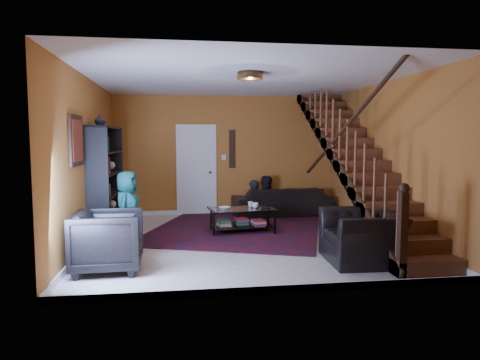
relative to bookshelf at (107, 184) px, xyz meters
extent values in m
plane|color=beige|center=(2.40, -0.60, -0.96)|extent=(5.50, 5.50, 0.00)
plane|color=#A16123|center=(2.40, 2.15, 0.44)|extent=(5.20, 0.00, 5.20)
plane|color=#A16123|center=(2.40, -3.35, 0.44)|extent=(5.20, 0.00, 5.20)
plane|color=#A16123|center=(-0.20, -0.60, 0.44)|extent=(0.00, 5.50, 5.50)
plane|color=#A16123|center=(5.00, -0.60, 0.44)|extent=(0.00, 5.50, 5.50)
plane|color=white|center=(2.40, -0.60, 1.84)|extent=(5.50, 5.50, 0.00)
cube|color=silver|center=(2.40, 2.14, -0.91)|extent=(5.20, 0.02, 0.10)
cube|color=silver|center=(-0.19, -0.60, -0.91)|extent=(0.02, 5.50, 0.10)
cube|color=#A16123|center=(4.53, -0.60, 0.36)|extent=(0.95, 4.92, 2.83)
cube|color=black|center=(4.07, -0.60, 0.44)|extent=(0.04, 5.02, 3.02)
cylinder|color=black|center=(4.10, -0.60, 0.89)|extent=(0.07, 4.20, 2.44)
cube|color=black|center=(4.10, -3.00, -0.41)|extent=(0.10, 0.10, 1.10)
cube|color=black|center=(0.00, 0.00, 0.04)|extent=(0.35, 1.80, 2.00)
cube|color=black|center=(0.00, 0.00, -0.56)|extent=(0.35, 1.72, 0.03)
cube|color=black|center=(0.00, 0.00, 0.20)|extent=(0.35, 1.72, 0.03)
cube|color=silver|center=(1.70, 2.12, 0.06)|extent=(0.82, 0.05, 2.05)
cube|color=maroon|center=(-0.17, -1.50, 0.79)|extent=(0.04, 0.74, 0.74)
cube|color=black|center=(2.55, 2.13, 0.59)|extent=(0.14, 0.03, 0.90)
cylinder|color=#3F2814|center=(2.40, -1.40, 1.78)|extent=(0.40, 0.40, 0.10)
cube|color=#460C14|center=(2.43, 0.31, -0.96)|extent=(4.18, 4.46, 0.02)
imported|color=black|center=(3.68, 1.70, -0.64)|extent=(2.32, 1.06, 0.66)
imported|color=black|center=(0.35, -2.17, -0.55)|extent=(0.93, 0.90, 0.82)
imported|color=black|center=(3.90, -2.23, -0.60)|extent=(1.04, 1.17, 0.73)
imported|color=black|center=(3.00, 1.75, -0.77)|extent=(0.47, 0.31, 1.29)
imported|color=black|center=(3.29, 1.75, -0.72)|extent=(0.74, 0.61, 1.38)
imported|color=#19615E|center=(0.45, -0.89, -0.33)|extent=(0.49, 0.67, 1.26)
cube|color=black|center=(1.92, -0.32, -0.74)|extent=(0.03, 0.03, 0.45)
cube|color=black|center=(3.06, -0.32, -0.74)|extent=(0.03, 0.03, 0.45)
cube|color=black|center=(1.92, 0.32, -0.74)|extent=(0.03, 0.03, 0.45)
cube|color=black|center=(3.06, 0.32, -0.74)|extent=(0.03, 0.03, 0.45)
cube|color=black|center=(2.49, 0.00, -0.84)|extent=(1.22, 0.81, 0.02)
cube|color=silver|center=(2.49, 0.00, -0.51)|extent=(1.29, 0.87, 0.02)
imported|color=#999999|center=(2.74, 0.02, -0.46)|extent=(0.14, 0.14, 0.10)
imported|color=#999999|center=(2.68, 0.19, -0.46)|extent=(0.14, 0.14, 0.10)
imported|color=#999999|center=(2.14, -0.07, -0.48)|extent=(0.28, 0.28, 0.05)
imported|color=#999999|center=(0.00, -0.50, 1.13)|extent=(0.18, 0.18, 0.19)
cylinder|color=red|center=(0.52, -1.87, -0.87)|extent=(0.16, 0.16, 0.15)
camera|label=1|loc=(1.32, -7.99, 0.79)|focal=32.00mm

